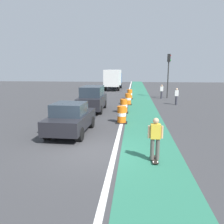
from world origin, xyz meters
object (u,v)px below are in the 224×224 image
skateboarder_on_lane (155,138)px  traffic_light_corner (169,68)px  traffic_barrel_mid (124,106)px  traffic_barrel_back (128,99)px  parked_sedan_nearest (71,118)px  pedestrian_crossing (176,96)px  traffic_barrel_front (122,115)px  traffic_barrel_far (130,94)px  delivery_truck_down_block (113,78)px  parked_suv_second (93,98)px  pedestrian_waiting (162,91)px

skateboarder_on_lane → traffic_light_corner: traffic_light_corner is taller
traffic_barrel_mid → traffic_barrel_back: (0.23, 4.18, 0.00)m
parked_sedan_nearest → traffic_light_corner: 17.56m
traffic_barrel_back → pedestrian_crossing: (4.63, 0.30, 0.33)m
parked_sedan_nearest → traffic_barrel_front: (2.59, 2.69, -0.30)m
traffic_barrel_back → traffic_barrel_far: bearing=88.9°
pedestrian_crossing → traffic_barrel_far: bearing=139.9°
traffic_barrel_back → delivery_truck_down_block: 15.92m
skateboarder_on_lane → pedestrian_crossing: skateboarder_on_lane is taller
traffic_barrel_back → parked_sedan_nearest: bearing=-105.2°
parked_suv_second → pedestrian_crossing: size_ratio=2.87×
parked_sedan_nearest → traffic_barrel_mid: 6.60m
traffic_barrel_mid → delivery_truck_down_block: (-2.64, 19.78, 1.31)m
traffic_barrel_mid → traffic_barrel_back: size_ratio=1.00×
traffic_light_corner → pedestrian_waiting: 2.82m
traffic_barrel_mid → pedestrian_waiting: bearing=66.3°
parked_sedan_nearest → delivery_truck_down_block: delivery_truck_down_block is taller
traffic_light_corner → traffic_barrel_back: bearing=-129.4°
traffic_barrel_far → delivery_truck_down_block: bearing=104.4°
skateboarder_on_lane → pedestrian_waiting: 18.63m
skateboarder_on_lane → traffic_barrel_mid: skateboarder_on_lane is taller
traffic_barrel_back → traffic_light_corner: bearing=50.6°
traffic_barrel_front → pedestrian_crossing: size_ratio=0.68×
traffic_barrel_mid → traffic_barrel_front: bearing=-89.6°
traffic_barrel_mid → traffic_barrel_back: same height
parked_suv_second → delivery_truck_down_block: 19.18m
traffic_barrel_mid → traffic_barrel_far: size_ratio=1.00×
traffic_barrel_far → pedestrian_waiting: bearing=11.3°
traffic_barrel_front → pedestrian_waiting: 13.05m
skateboarder_on_lane → traffic_barrel_front: 6.26m
traffic_barrel_far → delivery_truck_down_block: delivery_truck_down_block is taller
parked_sedan_nearest → traffic_barrel_far: (2.87, 14.39, -0.30)m
traffic_light_corner → pedestrian_waiting: (-0.76, -0.63, -2.64)m
traffic_barrel_far → parked_suv_second: bearing=-110.7°
traffic_barrel_front → traffic_barrel_far: bearing=88.6°
parked_sedan_nearest → pedestrian_crossing: parked_sedan_nearest is taller
parked_suv_second → traffic_barrel_far: bearing=69.3°
traffic_barrel_front → pedestrian_waiting: size_ratio=0.68×
skateboarder_on_lane → traffic_barrel_front: (-1.59, 6.05, -0.38)m
traffic_barrel_mid → traffic_light_corner: 11.17m
parked_sedan_nearest → pedestrian_waiting: parked_sedan_nearest is taller
traffic_barrel_front → traffic_barrel_far: 11.70m
traffic_light_corner → parked_sedan_nearest: bearing=-114.9°
delivery_truck_down_block → parked_sedan_nearest: bearing=-89.8°
parked_sedan_nearest → parked_suv_second: bearing=90.4°
delivery_truck_down_block → skateboarder_on_lane: bearing=-81.7°
traffic_barrel_back → delivery_truck_down_block: size_ratio=0.14×
parked_sedan_nearest → traffic_barrel_far: bearing=78.7°
parked_sedan_nearest → parked_suv_second: 6.69m
traffic_barrel_back → delivery_truck_down_block: (-2.87, 15.60, 1.31)m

